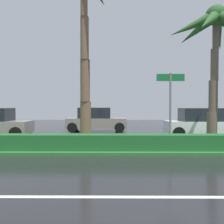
# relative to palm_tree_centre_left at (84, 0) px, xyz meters

# --- Properties ---
(ground_plane) EXTENTS (90.00, 42.00, 0.10)m
(ground_plane) POSITION_rel_palm_tree_centre_left_xyz_m (2.91, 0.74, -6.61)
(ground_plane) COLOR black
(near_lane_divider_stripe) EXTENTS (81.00, 0.14, 0.01)m
(near_lane_divider_stripe) POSITION_rel_palm_tree_centre_left_xyz_m (2.91, -6.26, -6.56)
(near_lane_divider_stripe) COLOR white
(near_lane_divider_stripe) RESTS_ON ground_plane
(median_strip) EXTENTS (85.50, 4.00, 0.15)m
(median_strip) POSITION_rel_palm_tree_centre_left_xyz_m (2.91, -0.26, -6.48)
(median_strip) COLOR #2D6B33
(median_strip) RESTS_ON ground_plane
(median_hedge) EXTENTS (76.50, 0.70, 0.60)m
(median_hedge) POSITION_rel_palm_tree_centre_left_xyz_m (2.91, -1.66, -6.11)
(median_hedge) COLOR #1E6028
(median_hedge) RESTS_ON median_strip
(palm_tree_centre_left) EXTENTS (3.60, 3.52, 8.13)m
(palm_tree_centre_left) POSITION_rel_palm_tree_centre_left_xyz_m (0.00, 0.00, 0.00)
(palm_tree_centre_left) COLOR brown
(palm_tree_centre_left) RESTS_ON median_strip
(palm_tree_centre) EXTENTS (4.28, 4.10, 6.19)m
(palm_tree_centre) POSITION_rel_palm_tree_centre_left_xyz_m (5.81, -0.02, -1.51)
(palm_tree_centre) COLOR brown
(palm_tree_centre) RESTS_ON median_strip
(street_name_sign) EXTENTS (1.10, 0.08, 3.00)m
(street_name_sign) POSITION_rel_palm_tree_centre_left_xyz_m (3.56, -1.39, -4.48)
(street_name_sign) COLOR slate
(street_name_sign) RESTS_ON median_strip
(car_in_traffic_second) EXTENTS (4.30, 2.02, 1.72)m
(car_in_traffic_second) POSITION_rel_palm_tree_centre_left_xyz_m (0.03, 7.00, -5.73)
(car_in_traffic_second) COLOR gray
(car_in_traffic_second) RESTS_ON ground_plane
(car_in_traffic_third) EXTENTS (4.30, 2.02, 1.72)m
(car_in_traffic_third) POSITION_rel_palm_tree_centre_left_xyz_m (6.54, 3.47, -5.73)
(car_in_traffic_third) COLOR white
(car_in_traffic_third) RESTS_ON ground_plane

